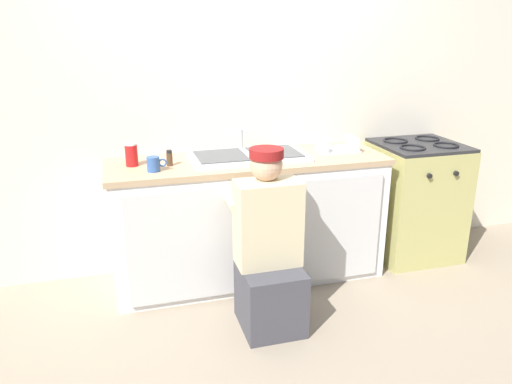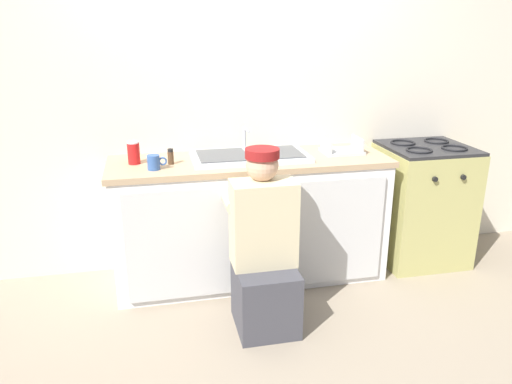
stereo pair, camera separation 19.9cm
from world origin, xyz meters
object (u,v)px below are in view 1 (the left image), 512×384
Objects in this scene: plumber_person at (269,255)px; spice_bottle_pepper at (169,158)px; soda_cup_red at (131,155)px; dish_rack_tray at (338,148)px; stove_range at (414,200)px; coffee_mug at (154,164)px; sink_double_basin at (248,156)px.

plumber_person is 0.92m from spice_bottle_pepper.
dish_rack_tray is at bearing -0.56° from soda_cup_red.
soda_cup_red is at bearing 179.17° from stove_range.
soda_cup_red is at bearing 137.61° from plumber_person.
soda_cup_red is at bearing 126.78° from coffee_mug.
sink_double_basin is 0.67m from coffee_mug.
plumber_person is 0.92m from coffee_mug.
plumber_person reaches higher than dish_rack_tray.
plumber_person is at bearing -155.58° from stove_range.
dish_rack_tray is 1.34m from coffee_mug.
soda_cup_red is 0.21m from coffee_mug.
plumber_person is at bearing -94.11° from sink_double_basin.
soda_cup_red reaches higher than coffee_mug.
soda_cup_red is (-0.73, 0.67, 0.51)m from plumber_person.
spice_bottle_pepper reaches higher than stove_range.
spice_bottle_pepper is 0.83× the size of coffee_mug.
soda_cup_red is (-0.78, 0.03, 0.06)m from sink_double_basin.
stove_range is 2.07m from coffee_mug.
sink_double_basin is 5.26× the size of soda_cup_red.
spice_bottle_pepper is at bearing 43.94° from coffee_mug.
dish_rack_tray is 2.22× the size of coffee_mug.
plumber_person is at bearing -50.71° from spice_bottle_pepper.
coffee_mug is (-2.01, -0.14, 0.48)m from stove_range.
stove_range is at bearing 3.95° from coffee_mug.
coffee_mug is at bearing -176.05° from stove_range.
plumber_person is (-1.40, -0.64, 0.00)m from stove_range.
spice_bottle_pepper is at bearing -176.33° from sink_double_basin.
soda_cup_red is (-2.14, 0.03, 0.51)m from stove_range.
sink_double_basin reaches higher than spice_bottle_pepper.
sink_double_basin is 0.72× the size of plumber_person.
spice_bottle_pepper is 0.15m from coffee_mug.
dish_rack_tray is at bearing 42.02° from plumber_person.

